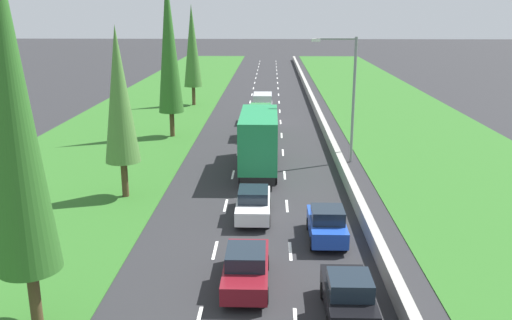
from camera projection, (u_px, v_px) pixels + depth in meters
ground_plane at (264, 106)px, 62.78m from camera, size 300.00×300.00×0.00m
grass_verge_left at (155, 106)px, 63.12m from camera, size 14.00×140.00×0.04m
grass_verge_right at (389, 107)px, 62.38m from camera, size 14.00×140.00×0.04m
median_barrier at (314, 103)px, 62.51m from camera, size 0.44×120.00×0.85m
lane_markings at (264, 106)px, 62.78m from camera, size 3.64×116.00×0.01m
maroon_sedan_centre_lane at (246, 267)px, 21.82m from camera, size 1.82×4.50×1.64m
white_sedan_centre_lane at (253, 203)px, 29.07m from camera, size 1.82×4.50×1.64m
green_box_truck_centre_lane at (259, 140)px, 37.19m from camera, size 2.46×9.40×4.18m
black_hatchback_right_lane at (348, 296)px, 19.61m from camera, size 1.74×3.90×1.72m
green_van_centre_lane at (260, 121)px, 47.40m from camera, size 1.96×4.90×2.82m
silver_van_centre_lane at (263, 108)px, 53.95m from camera, size 1.96×4.90×2.82m
blue_hatchback_right_lane at (327, 224)px, 26.16m from camera, size 1.74×3.90×1.72m
poplar_tree_nearest at (11, 101)px, 17.15m from camera, size 2.15×2.15×13.92m
poplar_tree_second at (119, 96)px, 30.88m from camera, size 2.05×2.05×10.04m
poplar_tree_third at (169, 44)px, 45.77m from camera, size 2.15×2.15×13.94m
poplar_tree_fourth at (192, 46)px, 61.85m from camera, size 2.09×2.09×11.45m
street_light_mast at (349, 91)px, 38.54m from camera, size 3.20×0.28×9.00m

